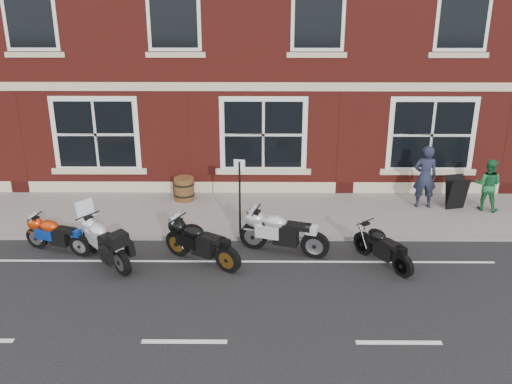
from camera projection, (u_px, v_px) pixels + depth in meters
ground at (200, 265)px, 13.43m from camera, size 80.00×80.00×0.00m
sidewalk at (211, 213)px, 16.22m from camera, size 30.00×3.00×0.12m
kerb at (206, 237)px, 14.74m from camera, size 30.00×0.16×0.12m
moto_touring_silver at (105, 240)px, 13.41m from camera, size 1.53×1.70×1.42m
moto_sport_red at (57, 233)px, 13.96m from camera, size 1.80×0.74×0.84m
moto_sport_black at (201, 241)px, 13.37m from camera, size 1.89×1.31×0.98m
moto_sport_silver at (282, 231)px, 13.87m from camera, size 2.18×0.87×1.02m
moto_naked_black at (383, 245)px, 13.33m from camera, size 1.11×1.68×0.86m
pedestrian_left at (425, 177)px, 16.23m from camera, size 0.69×0.48×1.83m
pedestrian_right at (488, 185)px, 16.09m from camera, size 0.91×0.83×1.50m
a_board_sign at (456, 192)px, 16.29m from camera, size 0.64×0.50×0.94m
barrel_planter at (184, 189)px, 16.93m from camera, size 0.62×0.62×0.69m
parking_sign at (240, 192)px, 14.42m from camera, size 0.28×0.08×2.01m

